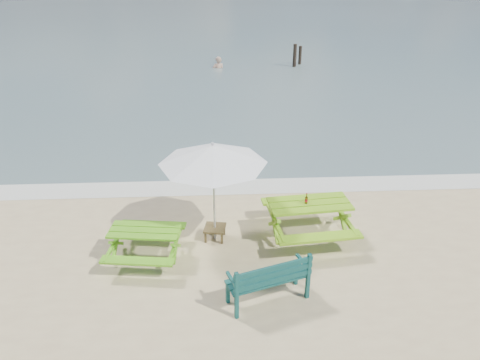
{
  "coord_description": "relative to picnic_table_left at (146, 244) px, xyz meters",
  "views": [
    {
      "loc": [
        -0.74,
        -6.68,
        5.78
      ],
      "look_at": [
        -0.22,
        3.0,
        1.0
      ],
      "focal_mm": 35.0,
      "sensor_mm": 36.0,
      "label": 1
    }
  ],
  "objects": [
    {
      "name": "picnic_table_right",
      "position": [
        3.5,
        0.65,
        0.08
      ],
      "size": [
        1.96,
        2.13,
        0.84
      ],
      "color": "#7AB41B",
      "rests_on": "ground"
    },
    {
      "name": "patio_umbrella",
      "position": [
        1.42,
        0.64,
        1.71
      ],
      "size": [
        2.61,
        2.61,
        2.24
      ],
      "color": "silver",
      "rests_on": "ground"
    },
    {
      "name": "swimmer",
      "position": [
        1.69,
        17.44,
        -0.64
      ],
      "size": [
        0.74,
        0.56,
        1.83
      ],
      "color": "tan",
      "rests_on": "ground"
    },
    {
      "name": "picnic_table_left",
      "position": [
        0.0,
        0.0,
        0.0
      ],
      "size": [
        1.61,
        1.75,
        0.68
      ],
      "color": "#58A619",
      "rests_on": "ground"
    },
    {
      "name": "park_bench",
      "position": [
        2.37,
        -1.44,
        -0.04
      ],
      "size": [
        1.58,
        0.96,
        0.92
      ],
      "color": "#0F3E3C",
      "rests_on": "ground"
    },
    {
      "name": "beer_bottle",
      "position": [
        3.41,
        0.63,
        0.6
      ],
      "size": [
        0.06,
        0.06,
        0.24
      ],
      "color": "brown",
      "rests_on": "picnic_table_right"
    },
    {
      "name": "mooring_pilings",
      "position": [
        6.02,
        17.7,
        0.14
      ],
      "size": [
        0.59,
        0.79,
        1.42
      ],
      "color": "black",
      "rests_on": "ground"
    },
    {
      "name": "foam_strip",
      "position": [
        2.25,
        3.13,
        -0.32
      ],
      "size": [
        22.0,
        0.9,
        0.01
      ],
      "primitive_type": "cube",
      "color": "silver",
      "rests_on": "ground"
    },
    {
      "name": "side_table",
      "position": [
        1.42,
        0.64,
        -0.17
      ],
      "size": [
        0.52,
        0.52,
        0.29
      ],
      "color": "brown",
      "rests_on": "ground"
    }
  ]
}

